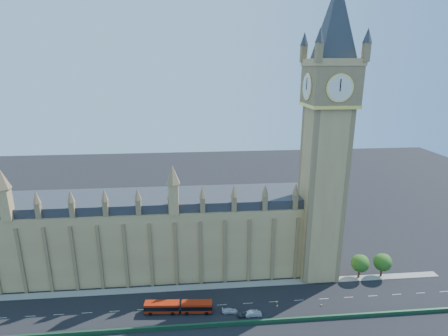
{
  "coord_description": "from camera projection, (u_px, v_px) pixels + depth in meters",
  "views": [
    {
      "loc": [
        -3.57,
        -90.13,
        69.71
      ],
      "look_at": [
        5.54,
        10.0,
        40.52
      ],
      "focal_mm": 28.0,
      "sensor_mm": 36.0,
      "label": 1
    }
  ],
  "objects": [
    {
      "name": "red_bus",
      "position": [
        178.0,
        307.0,
        102.61
      ],
      "size": [
        20.0,
        4.48,
        3.37
      ],
      "rotation": [
        0.0,
        0.0,
        -0.08
      ],
      "color": "#A9200B",
      "rests_on": "ground"
    },
    {
      "name": "kerb_north",
      "position": [
        207.0,
        286.0,
        115.01
      ],
      "size": [
        160.0,
        3.0,
        0.16
      ],
      "primitive_type": "cube",
      "color": "gray",
      "rests_on": "ground"
    },
    {
      "name": "cone_d",
      "position": [
        257.0,
        310.0,
        103.54
      ],
      "size": [
        0.51,
        0.51,
        0.66
      ],
      "rotation": [
        0.0,
        0.0,
        0.27
      ],
      "color": "black",
      "rests_on": "ground"
    },
    {
      "name": "palace_westminster",
      "position": [
        133.0,
        234.0,
        120.95
      ],
      "size": [
        120.0,
        20.0,
        28.0
      ],
      "color": "tan",
      "rests_on": "ground"
    },
    {
      "name": "car_grey",
      "position": [
        245.0,
        314.0,
        101.22
      ],
      "size": [
        4.48,
        2.15,
        1.47
      ],
      "primitive_type": "imported",
      "rotation": [
        0.0,
        0.0,
        1.67
      ],
      "color": "#3E4146",
      "rests_on": "ground"
    },
    {
      "name": "cone_b",
      "position": [
        277.0,
        306.0,
        105.28
      ],
      "size": [
        0.64,
        0.64,
        0.79
      ],
      "rotation": [
        0.0,
        0.0,
        -0.37
      ],
      "color": "black",
      "rests_on": "ground"
    },
    {
      "name": "tree_east_near",
      "position": [
        361.0,
        263.0,
        118.56
      ],
      "size": [
        6.0,
        6.0,
        8.5
      ],
      "color": "#382619",
      "rests_on": "ground"
    },
    {
      "name": "car_silver",
      "position": [
        253.0,
        314.0,
        101.34
      ],
      "size": [
        4.86,
        1.81,
        1.59
      ],
      "primitive_type": "imported",
      "rotation": [
        0.0,
        0.0,
        1.6
      ],
      "color": "#B3B6BB",
      "rests_on": "ground"
    },
    {
      "name": "cone_a",
      "position": [
        277.0,
        302.0,
        107.16
      ],
      "size": [
        0.53,
        0.53,
        0.69
      ],
      "rotation": [
        0.0,
        0.0,
        -0.25
      ],
      "color": "black",
      "rests_on": "ground"
    },
    {
      "name": "bridge_parapet",
      "position": [
        210.0,
        325.0,
        97.17
      ],
      "size": [
        160.0,
        0.6,
        1.2
      ],
      "primitive_type": "cube",
      "color": "#1E4C2D",
      "rests_on": "ground"
    },
    {
      "name": "ground",
      "position": [
        209.0,
        306.0,
        105.95
      ],
      "size": [
        400.0,
        400.0,
        0.0
      ],
      "primitive_type": "plane",
      "color": "black",
      "rests_on": "ground"
    },
    {
      "name": "car_white",
      "position": [
        230.0,
        311.0,
        102.67
      ],
      "size": [
        4.72,
        2.17,
        1.34
      ],
      "primitive_type": "imported",
      "rotation": [
        0.0,
        0.0,
        1.5
      ],
      "color": "silver",
      "rests_on": "ground"
    },
    {
      "name": "tree_east_far",
      "position": [
        383.0,
        262.0,
        119.26
      ],
      "size": [
        6.0,
        6.0,
        8.5
      ],
      "color": "#382619",
      "rests_on": "ground"
    },
    {
      "name": "elizabeth_tower",
      "position": [
        328.0,
        118.0,
        107.42
      ],
      "size": [
        20.59,
        20.59,
        105.0
      ],
      "color": "tan",
      "rests_on": "ground"
    },
    {
      "name": "cone_c",
      "position": [
        321.0,
        305.0,
        105.67
      ],
      "size": [
        0.47,
        0.47,
        0.7
      ],
      "rotation": [
        0.0,
        0.0,
        0.08
      ],
      "color": "black",
      "rests_on": "ground"
    }
  ]
}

